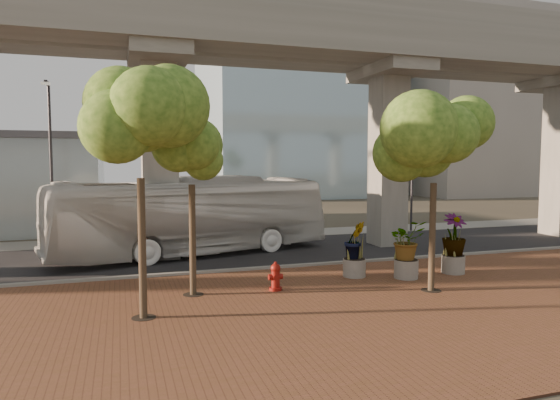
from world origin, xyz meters
name	(u,v)px	position (x,y,z in m)	size (l,w,h in m)	color
ground	(295,258)	(0.00, 0.00, 0.00)	(160.00, 160.00, 0.00)	#373228
brick_plaza	(379,304)	(0.00, -8.00, 0.03)	(70.00, 13.00, 0.06)	brown
asphalt_road	(282,251)	(0.00, 2.00, 0.02)	(90.00, 8.00, 0.04)	black
curb_strip	(311,265)	(0.00, -2.00, 0.08)	(70.00, 0.25, 0.16)	gray
far_sidewalk	(254,235)	(0.00, 7.50, 0.03)	(90.00, 3.00, 0.06)	gray
transit_viaduct	(282,106)	(0.00, 2.00, 7.29)	(72.00, 5.60, 12.40)	gray
midrise_block	(468,106)	(38.00, 36.00, 12.00)	(18.00, 16.00, 24.00)	#A09A90
transit_bus	(192,217)	(-4.49, 2.27, 1.89)	(3.19, 13.57, 3.78)	silver
fire_hydrant	(276,277)	(-2.67, -5.42, 0.54)	(0.50, 0.45, 1.00)	maroon
planter_front	(407,243)	(2.68, -5.25, 1.43)	(2.05, 2.05, 2.26)	#ABA39A
planter_right	(454,237)	(4.97, -5.06, 1.52)	(2.25, 2.25, 2.41)	#9B978C
planter_left	(355,243)	(0.90, -4.38, 1.39)	(1.99, 1.99, 2.18)	#A39C93
street_tree_far_west	(140,137)	(-7.22, -7.20, 5.27)	(4.04, 4.04, 7.07)	#4F3E2D
street_tree_near_west	(191,159)	(-5.50, -5.13, 4.64)	(2.97, 2.97, 5.97)	#4F3E2D
street_tree_near_east	(434,150)	(2.50, -7.15, 4.95)	(3.90, 3.90, 6.69)	#4F3E2D
streetlamp_west	(51,153)	(-11.16, 6.43, 4.98)	(0.42, 1.24, 8.54)	#2B2A2F
streetlamp_east	(413,159)	(10.16, 6.01, 4.67)	(0.40, 1.16, 8.00)	#2D2C31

